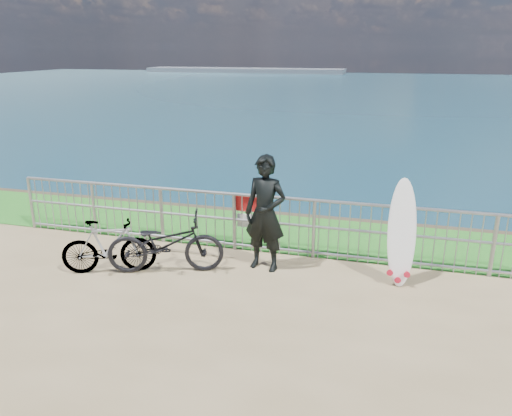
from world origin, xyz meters
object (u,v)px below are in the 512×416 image
(bicycle_far, at_px, (109,246))
(bicycle_near, at_px, (166,244))
(surfer, at_px, (265,214))
(surfboard, at_px, (401,237))

(bicycle_far, bearing_deg, bicycle_near, -94.95)
(surfer, height_order, bicycle_near, surfer)
(surfboard, xyz_separation_m, bicycle_near, (-3.83, -0.61, -0.29))
(bicycle_near, height_order, bicycle_far, bicycle_near)
(surfboard, height_order, bicycle_near, surfboard)
(surfboard, relative_size, bicycle_far, 1.11)
(surfer, bearing_deg, surfboard, 9.80)
(surfboard, bearing_deg, surfer, -179.53)
(surfer, distance_m, bicycle_near, 1.77)
(surfer, bearing_deg, bicycle_near, -150.38)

